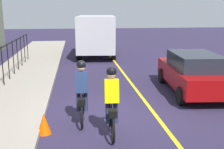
{
  "coord_description": "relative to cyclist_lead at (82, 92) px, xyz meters",
  "views": [
    {
      "loc": [
        -8.05,
        0.8,
        3.22
      ],
      "look_at": [
        1.29,
        -0.42,
        1.0
      ],
      "focal_mm": 44.57,
      "sensor_mm": 36.0,
      "label": 1
    }
  ],
  "objects": [
    {
      "name": "cyclist_lead",
      "position": [
        0.0,
        0.0,
        0.0
      ],
      "size": [
        1.71,
        0.38,
        1.83
      ],
      "rotation": [
        0.0,
        0.0,
        -0.05
      ],
      "color": "black",
      "rests_on": "ground"
    },
    {
      "name": "patrol_sedan",
      "position": [
        2.43,
        -4.38,
        -0.09
      ],
      "size": [
        4.54,
        2.22,
        1.58
      ],
      "rotation": [
        0.0,
        0.0,
        -0.09
      ],
      "color": "#92090A",
      "rests_on": "ground"
    },
    {
      "name": "lane_line_centre",
      "position": [
        0.39,
        -2.27,
        -0.91
      ],
      "size": [
        36.0,
        0.12,
        0.01
      ],
      "primitive_type": "cube",
      "color": "yellow",
      "rests_on": "ground"
    },
    {
      "name": "box_truck_background",
      "position": [
        12.07,
        -1.35,
        0.64
      ],
      "size": [
        6.9,
        3.04,
        2.78
      ],
      "rotation": [
        0.0,
        0.0,
        -0.09
      ],
      "color": "#B6B6BC",
      "rests_on": "ground"
    },
    {
      "name": "traffic_cone_near",
      "position": [
        -0.66,
        1.03,
        -0.63
      ],
      "size": [
        0.36,
        0.36,
        0.57
      ],
      "primitive_type": "cone",
      "color": "#FD5103",
      "rests_on": "ground"
    },
    {
      "name": "ground_plane",
      "position": [
        0.39,
        -0.67,
        -0.91
      ],
      "size": [
        80.0,
        80.0,
        0.0
      ],
      "primitive_type": "plane",
      "color": "#28223D"
    },
    {
      "name": "cyclist_follow",
      "position": [
        -0.96,
        -0.73,
        0.0
      ],
      "size": [
        1.71,
        0.38,
        1.83
      ],
      "rotation": [
        0.0,
        0.0,
        -0.05
      ],
      "color": "black",
      "rests_on": "ground"
    }
  ]
}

